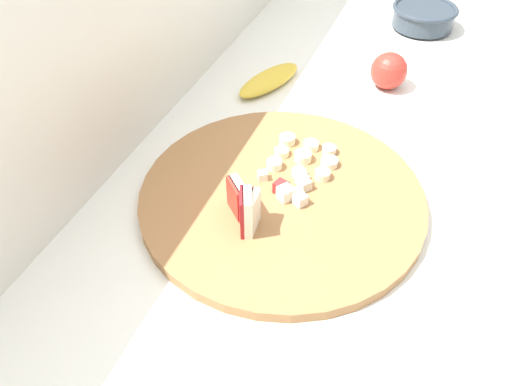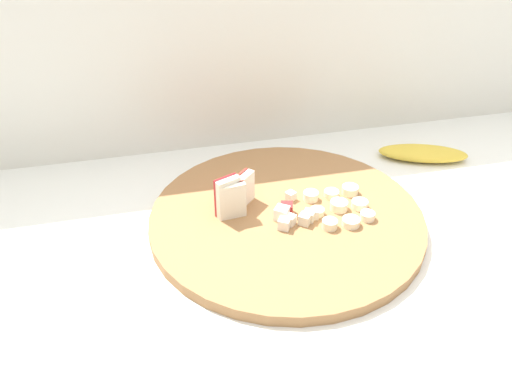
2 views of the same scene
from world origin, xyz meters
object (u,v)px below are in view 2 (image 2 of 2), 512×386
at_px(apple_dice_pile, 293,214).
at_px(banana_peel, 423,153).
at_px(cutting_board, 286,219).
at_px(apple_wedge_fan, 234,196).
at_px(banana_slice_rows, 340,206).

xyz_separation_m(apple_dice_pile, banana_peel, (0.30, 0.15, -0.01)).
bearing_deg(cutting_board, banana_peel, 23.76).
bearing_deg(banana_peel, apple_wedge_fan, -164.58).
height_order(banana_slice_rows, banana_peel, banana_slice_rows).
relative_size(apple_wedge_fan, banana_slice_rows, 0.66).
xyz_separation_m(cutting_board, banana_slice_rows, (0.09, -0.01, 0.02)).
xyz_separation_m(cutting_board, apple_wedge_fan, (-0.08, 0.03, 0.04)).
relative_size(apple_wedge_fan, banana_peel, 0.43).
bearing_deg(cutting_board, banana_slice_rows, -3.98).
distance_m(banana_slice_rows, banana_peel, 0.26).
relative_size(apple_dice_pile, banana_peel, 0.56).
bearing_deg(apple_dice_pile, apple_wedge_fan, 153.57).
bearing_deg(apple_dice_pile, banana_slice_rows, 4.67).
bearing_deg(banana_slice_rows, banana_peel, 32.57).
relative_size(apple_dice_pile, banana_slice_rows, 0.85).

